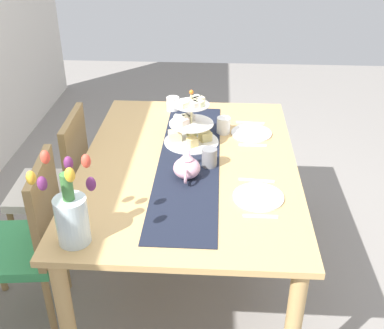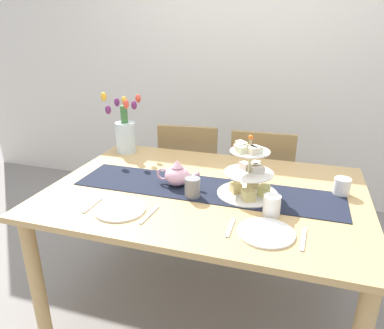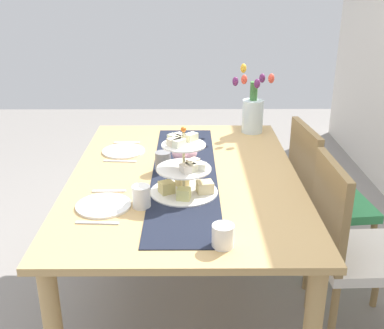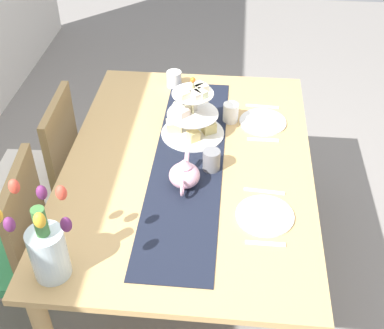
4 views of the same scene
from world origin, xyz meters
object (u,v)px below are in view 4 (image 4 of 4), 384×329
Objects in this scene: chair_left at (6,246)px; fork_right at (263,140)px; knife_right at (262,106)px; tulip_vase at (47,247)px; dinner_plate_right at (263,122)px; dining_table at (188,179)px; tiered_cake_stand at (192,116)px; mug_white_text at (231,113)px; fork_left at (265,244)px; cream_jug at (174,79)px; chair_right at (45,169)px; teapot at (184,175)px; dinner_plate_left at (265,216)px; mug_grey at (211,160)px; knife_left at (264,191)px.

fork_right is at bearing -64.70° from chair_left.
knife_right is (0.81, -1.11, 0.27)m from chair_left.
tulip_vase is 1.73× the size of dinner_plate_right.
tulip_vase is at bearing 148.21° from dining_table.
mug_white_text is at bearing -54.19° from tiered_cake_stand.
fork_left is 0.88× the size of knife_right.
cream_jug is 0.57× the size of fork_right.
dinner_plate_right is (-0.31, -0.48, -0.04)m from cream_jug.
mug_white_text is (0.00, 0.16, 0.04)m from dinner_plate_right.
fork_right is at bearing 0.00° from fork_left.
tulip_vase is (-0.87, -0.36, 0.41)m from chair_right.
fork_left is (-0.13, -1.11, 0.27)m from chair_left.
cream_jug is (0.44, 0.14, -0.06)m from tiered_cake_stand.
tiered_cake_stand is 0.97m from tulip_vase.
tulip_vase reaches higher than teapot.
tulip_vase is (-0.66, 0.41, 0.24)m from dining_table.
dinner_plate_left is 2.42× the size of mug_grey.
dining_table is 5.20× the size of tiered_cake_stand.
dinner_plate_left is 0.36m from mug_grey.
chair_right reaches higher than fork_left.
mug_grey is (-0.04, -0.10, 0.15)m from dining_table.
tulip_vase is at bearing -132.33° from chair_left.
mug_white_text is (0.13, -0.18, -0.05)m from tiered_cake_stand.
dinner_plate_right is at bearing 0.00° from fork_left.
fork_right is at bearing 0.00° from knife_left.
chair_left reaches higher than knife_left.
tiered_cake_stand is 1.32× the size of dinner_plate_right.
knife_right is (0.49, -0.33, 0.10)m from dining_table.
cream_jug is at bearing 56.76° from dinner_plate_right.
teapot is (0.17, -0.78, 0.33)m from chair_left.
cream_jug is 0.66m from fork_right.
dinner_plate_left is at bearing -139.75° from mug_grey.
knife_right is (0.94, 0.00, 0.00)m from fork_left.
tulip_vase reaches higher than cream_jug.
chair_left is at bearing 147.23° from cream_jug.
fork_left is at bearing 180.00° from dinner_plate_right.
cream_jug is at bearing 30.21° from knife_left.
teapot is 0.49m from fork_right.
mug_white_text is (0.67, -0.95, 0.32)m from chair_left.
teapot reaches higher than knife_left.
chair_right is 1.32m from fork_left.
knife_right is at bearing -23.59° from mug_grey.
dining_table is 1.74× the size of chair_right.
dinner_plate_left is 0.68m from mug_white_text.
fork_right is at bearing 180.00° from knife_right.
knife_left is 1.79× the size of mug_grey.
fork_left is 1.58× the size of mug_grey.
dining_table is 10.55× the size of fork_left.
knife_right is at bearing 0.00° from dinner_plate_left.
tiered_cake_stand is (0.22, 0.00, 0.20)m from dining_table.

